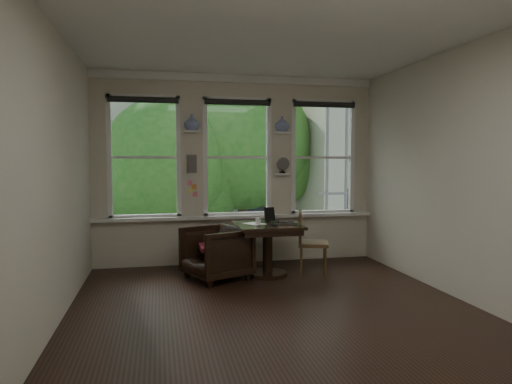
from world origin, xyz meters
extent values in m
plane|color=black|center=(0.00, 0.00, 0.00)|extent=(4.50, 4.50, 0.00)
plane|color=silver|center=(0.00, 0.00, 3.00)|extent=(4.50, 4.50, 0.00)
plane|color=beige|center=(0.00, 2.25, 1.50)|extent=(4.50, 0.00, 4.50)
plane|color=beige|center=(0.00, -2.25, 1.50)|extent=(4.50, 0.00, 4.50)
plane|color=beige|center=(-2.25, 0.00, 1.50)|extent=(0.00, 4.50, 4.50)
plane|color=beige|center=(2.25, 0.00, 1.50)|extent=(0.00, 4.50, 4.50)
cube|color=white|center=(-0.72, 2.15, 2.10)|extent=(0.26, 0.16, 0.03)
cube|color=white|center=(0.72, 2.15, 2.10)|extent=(0.26, 0.16, 0.03)
cube|color=#59544F|center=(-0.72, 2.18, 1.60)|extent=(0.14, 0.06, 0.28)
imported|color=silver|center=(-0.72, 2.15, 2.24)|extent=(0.24, 0.24, 0.25)
imported|color=silver|center=(0.72, 2.15, 2.24)|extent=(0.24, 0.24, 0.25)
imported|color=black|center=(-0.47, 1.24, 0.37)|extent=(1.06, 1.04, 0.73)
cube|color=maroon|center=(-0.47, 1.24, 0.45)|extent=(0.45, 0.45, 0.06)
imported|color=black|center=(0.51, 1.14, 0.76)|extent=(0.38, 0.33, 0.03)
imported|color=white|center=(0.12, 1.22, 0.80)|extent=(0.11, 0.11, 0.10)
imported|color=white|center=(0.32, 1.03, 0.79)|extent=(0.13, 0.13, 0.09)
cube|color=black|center=(0.33, 1.39, 0.86)|extent=(0.17, 0.11, 0.22)
cube|color=silver|center=(0.08, 1.30, 0.75)|extent=(0.33, 0.37, 0.00)
camera|label=1|loc=(-1.25, -5.01, 1.66)|focal=32.00mm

